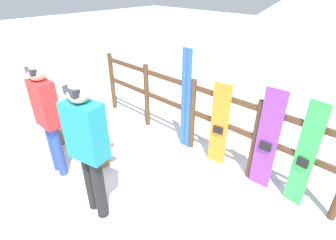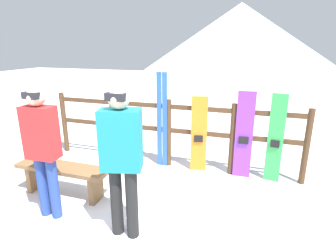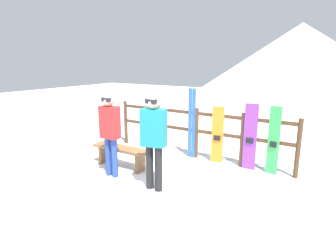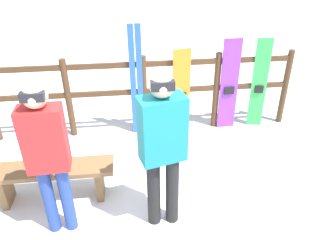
% 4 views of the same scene
% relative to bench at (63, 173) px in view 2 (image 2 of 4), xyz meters
% --- Properties ---
extents(ground_plane, '(40.00, 40.00, 0.00)m').
position_rel_bench_xyz_m(ground_plane, '(1.21, -0.50, -0.36)').
color(ground_plane, white).
extents(mountain_backdrop, '(18.00, 18.00, 6.00)m').
position_rel_bench_xyz_m(mountain_backdrop, '(1.21, 23.50, 2.64)').
color(mountain_backdrop, silver).
rests_on(mountain_backdrop, ground).
extents(fence, '(4.80, 0.10, 1.29)m').
position_rel_bench_xyz_m(fence, '(1.21, 1.50, 0.39)').
color(fence, '#4C331E').
rests_on(fence, ground).
extents(bench, '(1.49, 0.36, 0.48)m').
position_rel_bench_xyz_m(bench, '(0.00, 0.00, 0.00)').
color(bench, brown).
rests_on(bench, ground).
extents(person_teal, '(0.50, 0.35, 1.82)m').
position_rel_bench_xyz_m(person_teal, '(1.30, -0.51, 0.70)').
color(person_teal, black).
rests_on(person_teal, ground).
extents(person_red, '(0.41, 0.24, 1.76)m').
position_rel_bench_xyz_m(person_red, '(0.17, -0.49, 0.68)').
color(person_red, navy).
rests_on(person_red, ground).
extents(ski_pair_blue, '(0.20, 0.02, 1.79)m').
position_rel_bench_xyz_m(ski_pair_blue, '(1.10, 1.44, 0.53)').
color(ski_pair_blue, blue).
rests_on(ski_pair_blue, ground).
extents(snowboard_orange, '(0.28, 0.10, 1.40)m').
position_rel_bench_xyz_m(snowboard_orange, '(1.80, 1.44, 0.33)').
color(snowboard_orange, orange).
rests_on(snowboard_orange, ground).
extents(snowboard_purple, '(0.29, 0.06, 1.53)m').
position_rel_bench_xyz_m(snowboard_purple, '(2.58, 1.44, 0.40)').
color(snowboard_purple, purple).
rests_on(snowboard_purple, ground).
extents(snowboard_green, '(0.25, 0.08, 1.51)m').
position_rel_bench_xyz_m(snowboard_green, '(3.08, 1.44, 0.39)').
color(snowboard_green, green).
rests_on(snowboard_green, ground).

